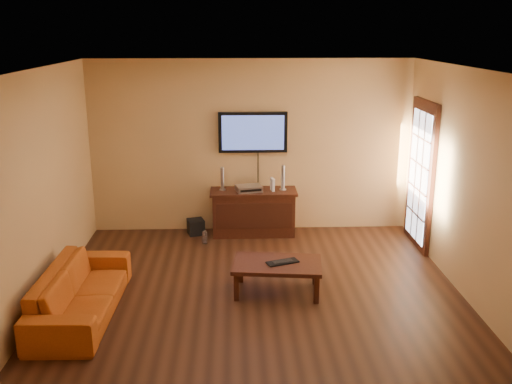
{
  "coord_description": "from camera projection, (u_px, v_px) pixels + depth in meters",
  "views": [
    {
      "loc": [
        -0.26,
        -6.25,
        3.13
      ],
      "look_at": [
        0.02,
        0.8,
        1.1
      ],
      "focal_mm": 40.0,
      "sensor_mm": 36.0,
      "label": 1
    }
  ],
  "objects": [
    {
      "name": "sofa",
      "position": [
        80.0,
        284.0,
        6.39
      ],
      "size": [
        0.61,
        1.92,
        0.75
      ],
      "primitive_type": "imported",
      "rotation": [
        0.0,
        0.0,
        1.55
      ],
      "color": "#B14C13",
      "rests_on": "ground"
    },
    {
      "name": "ground_plane",
      "position": [
        257.0,
        298.0,
        6.88
      ],
      "size": [
        5.0,
        5.0,
        0.0
      ],
      "primitive_type": "plane",
      "color": "black",
      "rests_on": "ground"
    },
    {
      "name": "speaker_right",
      "position": [
        283.0,
        179.0,
        8.82
      ],
      "size": [
        0.11,
        0.11,
        0.39
      ],
      "color": "silver",
      "rests_on": "media_console"
    },
    {
      "name": "av_receiver",
      "position": [
        249.0,
        188.0,
        8.79
      ],
      "size": [
        0.44,
        0.35,
        0.09
      ],
      "primitive_type": "cube",
      "rotation": [
        0.0,
        0.0,
        0.22
      ],
      "color": "silver",
      "rests_on": "media_console"
    },
    {
      "name": "subwoofer",
      "position": [
        196.0,
        227.0,
        8.98
      ],
      "size": [
        0.3,
        0.3,
        0.24
      ],
      "primitive_type": "cube",
      "rotation": [
        0.0,
        0.0,
        0.29
      ],
      "color": "black",
      "rests_on": "ground"
    },
    {
      "name": "french_door",
      "position": [
        420.0,
        176.0,
        8.32
      ],
      "size": [
        0.07,
        1.02,
        2.22
      ],
      "color": "black",
      "rests_on": "ground"
    },
    {
      "name": "room_walls",
      "position": [
        255.0,
        150.0,
        7.02
      ],
      "size": [
        5.0,
        5.0,
        5.0
      ],
      "color": "tan",
      "rests_on": "ground"
    },
    {
      "name": "coffee_table",
      "position": [
        277.0,
        266.0,
        6.94
      ],
      "size": [
        1.14,
        0.76,
        0.39
      ],
      "color": "black",
      "rests_on": "ground"
    },
    {
      "name": "speaker_left",
      "position": [
        222.0,
        180.0,
        8.81
      ],
      "size": [
        0.1,
        0.1,
        0.36
      ],
      "color": "silver",
      "rests_on": "media_console"
    },
    {
      "name": "media_console",
      "position": [
        253.0,
        212.0,
        8.93
      ],
      "size": [
        1.34,
        0.51,
        0.71
      ],
      "color": "black",
      "rests_on": "ground"
    },
    {
      "name": "television",
      "position": [
        253.0,
        132.0,
        8.8
      ],
      "size": [
        1.07,
        0.08,
        0.63
      ],
      "color": "black",
      "rests_on": "ground"
    },
    {
      "name": "game_console",
      "position": [
        272.0,
        184.0,
        8.8
      ],
      "size": [
        0.07,
        0.15,
        0.2
      ],
      "primitive_type": "cube",
      "rotation": [
        0.0,
        0.0,
        0.19
      ],
      "color": "white",
      "rests_on": "media_console"
    },
    {
      "name": "keyboard",
      "position": [
        283.0,
        262.0,
        6.92
      ],
      "size": [
        0.42,
        0.27,
        0.02
      ],
      "color": "black",
      "rests_on": "coffee_table"
    },
    {
      "name": "bottle",
      "position": [
        205.0,
        237.0,
        8.58
      ],
      "size": [
        0.07,
        0.07,
        0.22
      ],
      "color": "white",
      "rests_on": "ground"
    }
  ]
}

